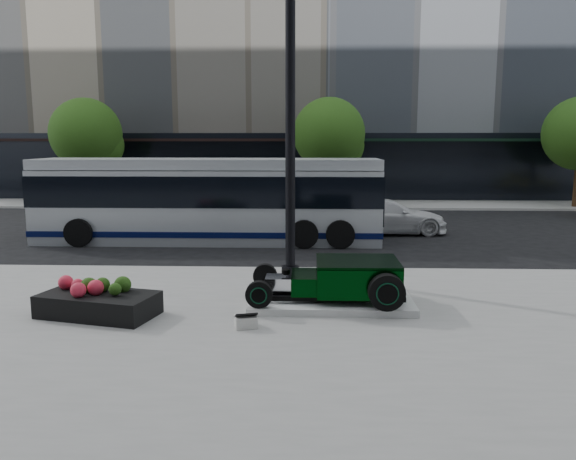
{
  "coord_description": "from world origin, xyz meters",
  "views": [
    {
      "loc": [
        -0.03,
        -17.01,
        3.54
      ],
      "look_at": [
        -0.58,
        -2.3,
        1.2
      ],
      "focal_mm": 35.0,
      "sensor_mm": 36.0,
      "label": 1
    }
  ],
  "objects_px": {
    "flower_planter": "(98,302)",
    "white_sedan": "(386,216)",
    "lamppost": "(290,125)",
    "transit_bus": "(209,200)",
    "hot_rod": "(347,278)"
  },
  "relations": [
    {
      "from": "hot_rod",
      "to": "transit_bus",
      "type": "xyz_separation_m",
      "value": [
        -4.35,
        8.18,
        0.79
      ]
    },
    {
      "from": "lamppost",
      "to": "white_sedan",
      "type": "height_order",
      "value": "lamppost"
    },
    {
      "from": "flower_planter",
      "to": "white_sedan",
      "type": "bearing_deg",
      "value": 57.08
    },
    {
      "from": "hot_rod",
      "to": "white_sedan",
      "type": "height_order",
      "value": "white_sedan"
    },
    {
      "from": "flower_planter",
      "to": "white_sedan",
      "type": "xyz_separation_m",
      "value": [
        7.1,
        10.97,
        0.29
      ]
    },
    {
      "from": "hot_rod",
      "to": "lamppost",
      "type": "bearing_deg",
      "value": 115.08
    },
    {
      "from": "transit_bus",
      "to": "white_sedan",
      "type": "height_order",
      "value": "transit_bus"
    },
    {
      "from": "lamppost",
      "to": "transit_bus",
      "type": "xyz_separation_m",
      "value": [
        -3.06,
        5.44,
        -2.44
      ]
    },
    {
      "from": "transit_bus",
      "to": "white_sedan",
      "type": "distance_m",
      "value": 6.8
    },
    {
      "from": "flower_planter",
      "to": "lamppost",
      "type": "bearing_deg",
      "value": 45.11
    },
    {
      "from": "hot_rod",
      "to": "flower_planter",
      "type": "bearing_deg",
      "value": -169.27
    },
    {
      "from": "hot_rod",
      "to": "white_sedan",
      "type": "distance_m",
      "value": 10.26
    },
    {
      "from": "flower_planter",
      "to": "white_sedan",
      "type": "relative_size",
      "value": 0.53
    },
    {
      "from": "lamppost",
      "to": "flower_planter",
      "type": "bearing_deg",
      "value": -134.89
    },
    {
      "from": "lamppost",
      "to": "transit_bus",
      "type": "relative_size",
      "value": 0.68
    }
  ]
}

